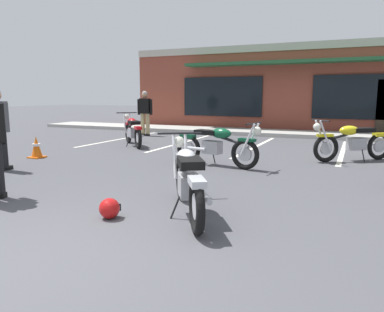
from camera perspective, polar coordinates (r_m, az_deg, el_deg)
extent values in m
plane|color=#47474C|center=(6.95, 0.32, -3.31)|extent=(80.00, 80.00, 0.00)
cube|color=#A8A59E|center=(14.75, 13.31, 3.44)|extent=(22.00, 1.80, 0.14)
cube|color=brown|center=(18.63, 15.88, 9.86)|extent=(14.09, 5.51, 3.61)
cube|color=#B2AD9E|center=(16.00, 14.64, 15.99)|extent=(14.09, 0.06, 0.30)
cube|color=black|center=(16.59, 4.59, 9.07)|extent=(3.61, 0.06, 1.70)
cube|color=black|center=(15.64, 24.66, 8.24)|extent=(3.61, 0.06, 1.70)
cube|color=#235933|center=(15.52, 14.28, 13.81)|extent=(8.45, 0.90, 0.12)
cube|color=silver|center=(13.28, -10.77, 2.61)|extent=(0.12, 4.80, 0.01)
cube|color=silver|center=(12.08, -1.33, 2.11)|extent=(0.12, 4.80, 0.01)
cube|color=silver|center=(11.26, 9.82, 1.45)|extent=(0.12, 4.80, 0.01)
cube|color=silver|center=(10.93, 22.14, 0.66)|extent=(0.12, 4.80, 0.01)
torus|color=black|center=(4.10, 0.72, -7.75)|extent=(0.43, 0.59, 0.64)
cylinder|color=#B7B7BC|center=(4.10, 0.72, -7.75)|extent=(0.21, 0.28, 0.29)
torus|color=black|center=(5.48, -1.67, -3.36)|extent=(0.43, 0.59, 0.64)
cylinder|color=#B7B7BC|center=(5.48, -1.67, -3.36)|extent=(0.21, 0.28, 0.29)
cylinder|color=silver|center=(5.50, -2.73, 0.09)|extent=(0.21, 0.30, 0.66)
cylinder|color=silver|center=(5.52, -0.88, 0.13)|extent=(0.21, 0.30, 0.66)
cylinder|color=black|center=(5.55, -1.92, 3.51)|extent=(0.57, 0.38, 0.03)
sphere|color=silver|center=(5.64, -2.00, 2.18)|extent=(0.23, 0.23, 0.17)
cube|color=silver|center=(5.46, -1.73, -0.19)|extent=(0.31, 0.38, 0.06)
cube|color=#9E9EA3|center=(4.69, -0.52, -4.54)|extent=(0.42, 0.47, 0.28)
cylinder|color=silver|center=(4.36, 1.98, -6.13)|extent=(0.35, 0.50, 0.07)
cylinder|color=black|center=(4.83, -0.85, -1.21)|extent=(0.56, 0.83, 0.26)
ellipsoid|color=silver|center=(4.83, -0.88, -0.23)|extent=(0.48, 0.54, 0.22)
cube|color=black|center=(4.48, -0.28, -0.99)|extent=(0.52, 0.59, 0.10)
cube|color=silver|center=(4.00, 0.77, -4.00)|extent=(0.33, 0.39, 0.08)
cylinder|color=black|center=(4.67, -2.61, -7.91)|extent=(0.13, 0.09, 0.29)
torus|color=black|center=(10.71, -8.28, 2.80)|extent=(0.52, 0.53, 0.64)
cylinder|color=#B7B7BC|center=(10.71, -8.28, 2.80)|extent=(0.25, 0.25, 0.29)
torus|color=black|center=(12.11, -9.75, 3.51)|extent=(0.52, 0.53, 0.64)
cylinder|color=#B7B7BC|center=(12.11, -9.75, 3.51)|extent=(0.25, 0.25, 0.29)
cylinder|color=silver|center=(12.16, -10.30, 5.03)|extent=(0.26, 0.26, 0.66)
cylinder|color=silver|center=(12.20, -9.47, 5.07)|extent=(0.26, 0.26, 0.66)
cylinder|color=black|center=(12.24, -10.00, 6.57)|extent=(0.49, 0.49, 0.03)
sphere|color=silver|center=(12.33, -10.05, 5.93)|extent=(0.24, 0.24, 0.17)
cube|color=#B70F14|center=(12.12, -9.83, 4.94)|extent=(0.35, 0.35, 0.06)
cube|color=#9E9EA3|center=(11.32, -8.99, 3.54)|extent=(0.45, 0.45, 0.28)
cylinder|color=silver|center=(10.99, -7.88, 3.18)|extent=(0.44, 0.44, 0.07)
cylinder|color=black|center=(11.49, -9.23, 4.82)|extent=(0.70, 0.71, 0.26)
ellipsoid|color=#B70F14|center=(11.51, -9.26, 5.22)|extent=(0.52, 0.52, 0.22)
cube|color=black|center=(11.16, -8.89, 5.11)|extent=(0.56, 0.57, 0.10)
cube|color=#B70F14|center=(10.66, -8.30, 4.28)|extent=(0.37, 0.37, 0.08)
cylinder|color=black|center=(11.25, -9.78, 2.14)|extent=(0.11, 0.11, 0.29)
torus|color=black|center=(9.88, 26.82, 1.34)|extent=(0.56, 0.48, 0.64)
cylinder|color=#B7B7BC|center=(9.88, 26.82, 1.34)|extent=(0.26, 0.23, 0.29)
torus|color=black|center=(9.00, 19.88, 1.10)|extent=(0.56, 0.48, 0.64)
cylinder|color=#B7B7BC|center=(9.00, 19.88, 1.10)|extent=(0.26, 0.23, 0.29)
cylinder|color=silver|center=(8.84, 19.78, 3.05)|extent=(0.28, 0.24, 0.66)
cylinder|color=silver|center=(8.99, 19.15, 3.18)|extent=(0.28, 0.24, 0.66)
cylinder|color=black|center=(8.84, 19.14, 5.18)|extent=(0.43, 0.54, 0.03)
sphere|color=silver|center=(8.81, 18.66, 4.27)|extent=(0.24, 0.24, 0.17)
cube|color=yellow|center=(8.95, 19.78, 3.00)|extent=(0.37, 0.33, 0.06)
cube|color=#9E9EA3|center=(9.47, 23.93, 1.72)|extent=(0.46, 0.44, 0.28)
cylinder|color=silver|center=(9.81, 25.11, 1.65)|extent=(0.47, 0.40, 0.07)
cylinder|color=black|center=(9.32, 23.05, 3.16)|extent=(0.78, 0.63, 0.26)
ellipsoid|color=yellow|center=(9.30, 22.99, 3.65)|extent=(0.54, 0.50, 0.22)
cube|color=black|center=(9.52, 24.72, 3.65)|extent=(0.58, 0.54, 0.10)
cube|color=yellow|center=(9.87, 27.03, 2.95)|extent=(0.38, 0.35, 0.08)
cylinder|color=black|center=(9.40, 24.83, 0.02)|extent=(0.10, 0.12, 0.29)
torus|color=black|center=(8.46, -0.53, 1.17)|extent=(0.65, 0.23, 0.64)
cylinder|color=#B7B7BC|center=(8.46, -0.53, 1.17)|extent=(0.29, 0.12, 0.29)
torus|color=black|center=(7.71, 8.14, 0.26)|extent=(0.65, 0.23, 0.64)
cylinder|color=#B7B7BC|center=(7.71, 8.14, 0.26)|extent=(0.29, 0.12, 0.29)
cylinder|color=silver|center=(7.70, 9.16, 2.63)|extent=(0.33, 0.11, 0.66)
cylinder|color=silver|center=(7.54, 8.55, 2.51)|extent=(0.33, 0.11, 0.66)
cylinder|color=black|center=(7.55, 9.46, 4.94)|extent=(0.16, 0.65, 0.03)
sphere|color=silver|center=(7.53, 9.98, 3.84)|extent=(0.20, 0.20, 0.17)
cube|color=#0F4C2D|center=(7.65, 8.46, 2.46)|extent=(0.38, 0.21, 0.06)
cube|color=#9E9EA3|center=(8.09, 3.13, 1.35)|extent=(0.44, 0.32, 0.28)
cylinder|color=silver|center=(8.19, 0.42, 1.17)|extent=(0.55, 0.18, 0.07)
cylinder|color=black|center=(7.96, 4.36, 2.94)|extent=(0.93, 0.25, 0.26)
ellipsoid|color=#0F4C2D|center=(7.94, 4.49, 3.51)|extent=(0.52, 0.35, 0.22)
cube|color=black|center=(8.13, 2.32, 3.66)|extent=(0.57, 0.38, 0.10)
cube|color=#0F4C2D|center=(8.44, -0.64, 3.06)|extent=(0.38, 0.23, 0.08)
cylinder|color=black|center=(8.32, 3.38, -0.25)|extent=(0.05, 0.14, 0.29)
cube|color=black|center=(8.70, -27.42, -1.54)|extent=(0.10, 0.24, 0.08)
cube|color=black|center=(8.55, -26.57, -1.65)|extent=(0.10, 0.24, 0.08)
cylinder|color=black|center=(8.46, -26.99, 1.10)|extent=(0.15, 0.15, 0.80)
cylinder|color=#4C4C51|center=(8.29, -26.64, 5.29)|extent=(0.10, 0.10, 0.58)
cube|color=black|center=(14.13, -6.86, 3.25)|extent=(0.13, 0.25, 0.08)
cube|color=black|center=(14.21, -7.60, 3.27)|extent=(0.13, 0.25, 0.08)
cylinder|color=tan|center=(14.13, -6.83, 4.97)|extent=(0.17, 0.17, 0.80)
cylinder|color=tan|center=(14.21, -7.57, 4.97)|extent=(0.17, 0.17, 0.80)
cube|color=black|center=(14.13, -7.26, 7.64)|extent=(0.41, 0.27, 0.56)
cylinder|color=black|center=(14.03, -6.31, 7.48)|extent=(0.11, 0.11, 0.58)
cylinder|color=black|center=(14.24, -8.18, 7.47)|extent=(0.11, 0.11, 0.58)
sphere|color=#A07556|center=(14.13, -7.29, 9.26)|extent=(0.25, 0.25, 0.22)
sphere|color=gray|center=(14.14, -7.28, 9.46)|extent=(0.24, 0.24, 0.21)
cylinder|color=black|center=(6.26, -27.30, 4.24)|extent=(0.13, 0.13, 0.58)
sphere|color=#B71414|center=(4.78, -12.58, -7.86)|extent=(0.26, 0.26, 0.26)
cube|color=black|center=(4.86, -11.84, -7.62)|extent=(0.18, 0.03, 0.09)
cube|color=orange|center=(9.89, -22.70, -0.16)|extent=(0.34, 0.34, 0.03)
cone|color=orange|center=(9.86, -22.80, 1.36)|extent=(0.26, 0.26, 0.50)
cylinder|color=white|center=(9.85, -22.81, 1.59)|extent=(0.19, 0.19, 0.06)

